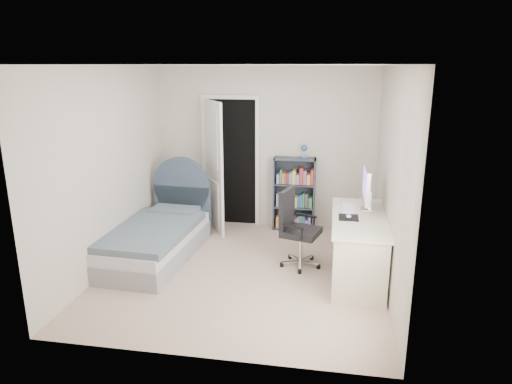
% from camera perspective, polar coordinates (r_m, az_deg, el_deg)
% --- Properties ---
extents(room_shell, '(3.50, 3.70, 2.60)m').
position_cam_1_polar(room_shell, '(5.41, -1.66, 2.23)').
color(room_shell, tan).
rests_on(room_shell, ground).
extents(door, '(0.92, 0.72, 2.06)m').
position_cam_1_polar(door, '(7.08, -4.53, 3.58)').
color(door, black).
rests_on(door, ground).
extents(bed, '(1.02, 1.99, 1.20)m').
position_cam_1_polar(bed, '(6.30, -12.11, -5.49)').
color(bed, gray).
rests_on(bed, ground).
extents(nightstand, '(0.41, 0.41, 0.60)m').
position_cam_1_polar(nightstand, '(7.50, -10.19, -1.00)').
color(nightstand, tan).
rests_on(nightstand, ground).
extents(floor_lamp, '(0.19, 0.19, 1.36)m').
position_cam_1_polar(floor_lamp, '(7.22, -4.99, -0.14)').
color(floor_lamp, silver).
rests_on(floor_lamp, ground).
extents(bookcase, '(0.64, 0.27, 1.35)m').
position_cam_1_polar(bookcase, '(7.12, 4.86, -0.61)').
color(bookcase, '#38414D').
rests_on(bookcase, ground).
extents(desk, '(0.63, 1.57, 1.29)m').
position_cam_1_polar(desk, '(5.66, 12.60, -6.33)').
color(desk, beige).
rests_on(desk, ground).
extents(office_chair, '(0.55, 0.56, 1.00)m').
position_cam_1_polar(office_chair, '(5.83, 4.94, -4.05)').
color(office_chair, silver).
rests_on(office_chair, ground).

